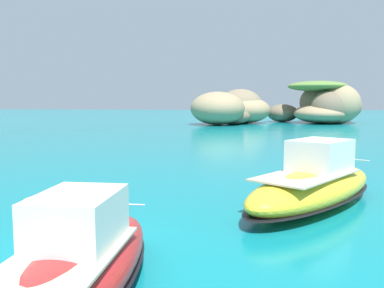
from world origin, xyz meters
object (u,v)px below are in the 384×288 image
object	(u,v)px
islet_large	(327,105)
motorboat_red	(72,270)
motorboat_yellow	(315,185)
dinghy_tender	(50,202)
islet_small	(233,109)

from	to	relation	value
islet_large	motorboat_red	xyz separation A→B (m)	(-20.55, -75.21, -2.90)
motorboat_yellow	dinghy_tender	world-z (taller)	motorboat_yellow
islet_large	motorboat_yellow	bearing A→B (deg)	-101.99
islet_large	motorboat_red	distance (m)	78.02
islet_large	motorboat_yellow	distance (m)	68.05
islet_large	islet_small	distance (m)	20.03
motorboat_yellow	dinghy_tender	distance (m)	10.76
motorboat_red	dinghy_tender	world-z (taller)	motorboat_red
islet_large	dinghy_tender	distance (m)	72.54
dinghy_tender	motorboat_yellow	bearing A→B (deg)	8.51
motorboat_red	dinghy_tender	distance (m)	8.27
islet_large	dinghy_tender	size ratio (longest dim) A/B	7.83
islet_large	motorboat_red	size ratio (longest dim) A/B	2.85
motorboat_yellow	dinghy_tender	bearing A→B (deg)	-171.49
motorboat_red	motorboat_yellow	bearing A→B (deg)	53.54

